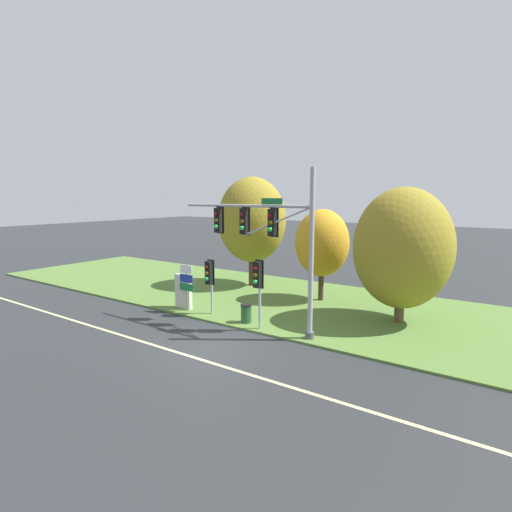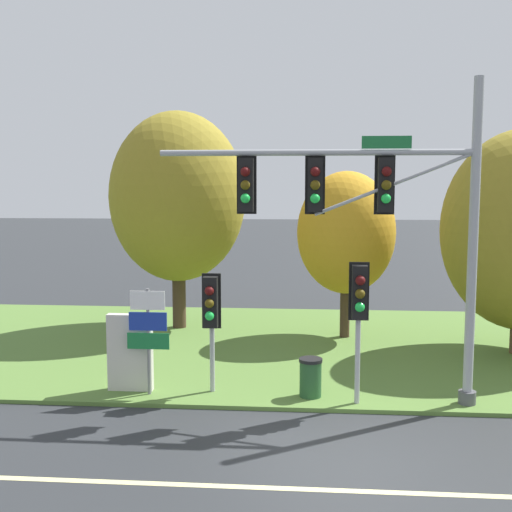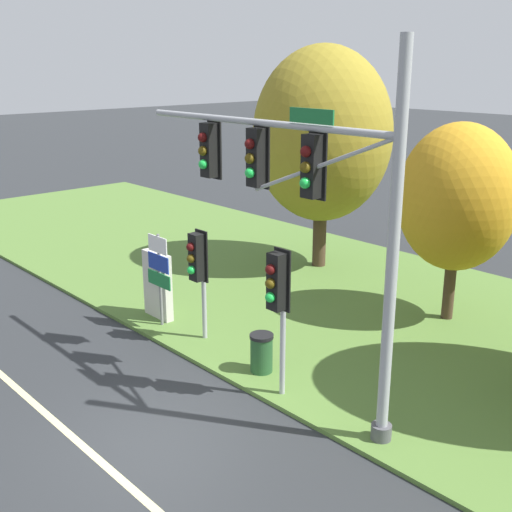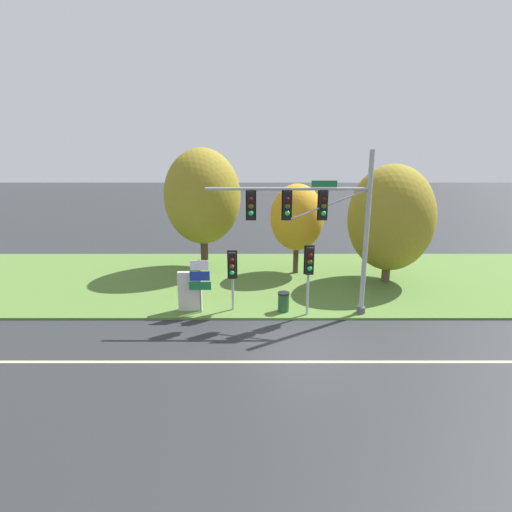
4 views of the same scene
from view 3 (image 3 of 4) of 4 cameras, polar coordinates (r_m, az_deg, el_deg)
name	(u,v)px [view 3 (image 3 of 4)]	position (r m, az deg, el deg)	size (l,w,h in m)	color
ground_plane	(155,437)	(13.24, -8.99, -15.58)	(160.00, 160.00, 0.00)	#282B2D
lane_stripe	(100,461)	(12.74, -13.68, -17.30)	(36.00, 0.16, 0.01)	beige
grass_verge	(402,323)	(18.47, 12.85, -5.84)	(48.00, 11.50, 0.10)	#517533
traffic_signal_mast	(303,193)	(12.68, 4.21, 5.63)	(7.31, 0.49, 7.41)	#9EA0A5
pedestrian_signal_near_kerb	(198,263)	(16.21, -5.20, -0.62)	(0.46, 0.55, 2.93)	#9EA0A5
pedestrian_signal_further_along	(278,291)	(13.26, 1.94, -3.14)	(0.46, 0.55, 3.31)	#9EA0A5
route_sign_post	(159,268)	(17.41, -8.63, -1.09)	(1.02, 0.08, 2.58)	slate
tree_nearest_road	(322,135)	(22.02, 5.93, 10.65)	(4.70, 4.70, 7.54)	#423021
tree_left_of_mast	(458,198)	(18.07, 17.48, 4.95)	(3.20, 3.20, 5.47)	#423021
info_kiosk	(158,285)	(18.20, -8.73, -2.59)	(1.10, 0.24, 1.90)	beige
trash_bin	(261,353)	(15.08, 0.49, -8.59)	(0.56, 0.56, 0.93)	#234C28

